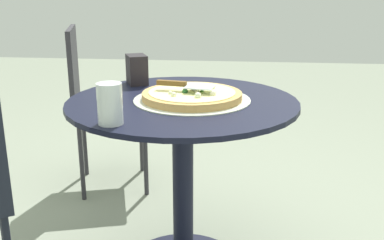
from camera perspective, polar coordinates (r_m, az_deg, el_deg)
name	(u,v)px	position (r m, az deg, el deg)	size (l,w,h in m)	color
patio_table	(183,154)	(1.72, -1.15, -4.30)	(0.84, 0.84, 0.71)	black
pizza_on_tray	(192,96)	(1.64, 0.01, 3.01)	(0.42, 0.42, 0.05)	silver
pizza_server	(185,85)	(1.64, -0.91, 4.40)	(0.22, 0.10, 0.02)	silver
drinking_cup	(110,104)	(1.38, -10.21, 2.00)	(0.08, 0.08, 0.13)	white
napkin_dispenser	(137,70)	(1.91, -6.90, 6.26)	(0.10, 0.07, 0.12)	black
patio_chair_corner	(96,97)	(2.52, -11.86, 2.83)	(0.49, 0.49, 0.89)	#2F2D34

